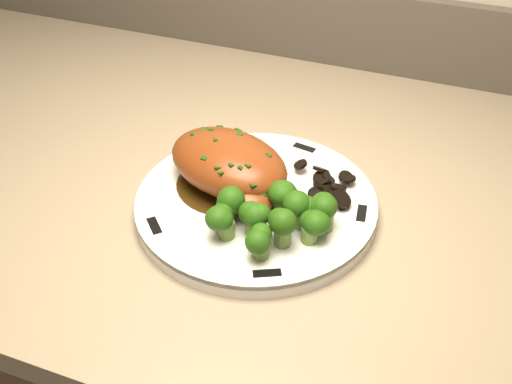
% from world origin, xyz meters
% --- Properties ---
extents(plate, '(0.34, 0.34, 0.02)m').
position_xyz_m(plate, '(-0.43, 1.60, 0.88)').
color(plate, silver).
rests_on(plate, counter).
extents(rim_accent_0, '(0.01, 0.03, 0.00)m').
position_xyz_m(rim_accent_0, '(-0.32, 1.62, 0.89)').
color(rim_accent_0, black).
rests_on(rim_accent_0, plate).
extents(rim_accent_1, '(0.03, 0.01, 0.00)m').
position_xyz_m(rim_accent_1, '(-0.41, 1.72, 0.89)').
color(rim_accent_1, black).
rests_on(rim_accent_1, plate).
extents(rim_accent_2, '(0.02, 0.03, 0.00)m').
position_xyz_m(rim_accent_2, '(-0.54, 1.66, 0.89)').
color(rim_accent_2, black).
rests_on(rim_accent_2, plate).
extents(rim_accent_3, '(0.03, 0.03, 0.00)m').
position_xyz_m(rim_accent_3, '(-0.52, 1.52, 0.89)').
color(rim_accent_3, black).
rests_on(rim_accent_3, plate).
extents(rim_accent_4, '(0.03, 0.02, 0.00)m').
position_xyz_m(rim_accent_4, '(-0.38, 1.50, 0.89)').
color(rim_accent_4, black).
rests_on(rim_accent_4, plate).
extents(gravy_pool, '(0.12, 0.12, 0.00)m').
position_xyz_m(gravy_pool, '(-0.47, 1.62, 0.89)').
color(gravy_pool, '#301F08').
rests_on(gravy_pool, plate).
extents(chicken_breast, '(0.17, 0.14, 0.06)m').
position_xyz_m(chicken_breast, '(-0.47, 1.61, 0.91)').
color(chicken_breast, brown).
rests_on(chicken_breast, plate).
extents(mushroom_pile, '(0.09, 0.07, 0.03)m').
position_xyz_m(mushroom_pile, '(-0.38, 1.63, 0.89)').
color(mushroom_pile, black).
rests_on(mushroom_pile, plate).
extents(broccoli_florets, '(0.13, 0.10, 0.04)m').
position_xyz_m(broccoli_florets, '(-0.40, 1.56, 0.91)').
color(broccoli_florets, olive).
rests_on(broccoli_florets, plate).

